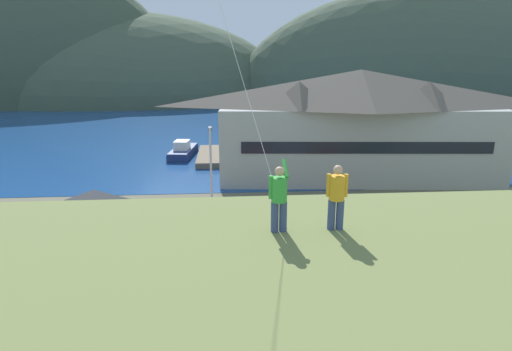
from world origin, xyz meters
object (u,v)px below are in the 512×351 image
(harbor_lodge, at_px, (358,123))
(parked_car_mid_row_near, at_px, (6,238))
(moored_boat_wharfside, at_px, (183,151))
(person_companion, at_px, (337,195))
(parked_car_mid_row_center, at_px, (337,281))
(storage_shed_near_lot, at_px, (97,228))
(parked_car_lone_by_shed, at_px, (187,230))
(parked_car_corner_spot, at_px, (452,230))
(wharf_dock, at_px, (211,156))
(person_kite_flyer, at_px, (279,197))
(parked_car_back_row_left, at_px, (256,226))
(parking_light_pole, at_px, (211,169))
(parked_car_front_row_red, at_px, (435,265))
(parked_car_front_row_end, at_px, (372,222))
(parked_car_front_row_silver, at_px, (240,278))

(harbor_lodge, xyz_separation_m, parked_car_mid_row_near, (-27.41, -15.64, -4.79))
(moored_boat_wharfside, bearing_deg, person_companion, -78.99)
(parked_car_mid_row_center, bearing_deg, storage_shed_near_lot, 161.34)
(parked_car_mid_row_center, height_order, parked_car_lone_by_shed, same)
(harbor_lodge, height_order, parked_car_corner_spot, harbor_lodge)
(wharf_dock, relative_size, parked_car_mid_row_near, 2.55)
(parked_car_mid_row_near, bearing_deg, wharf_dock, 65.31)
(wharf_dock, xyz_separation_m, parked_car_mid_row_center, (7.38, -32.95, 0.71))
(moored_boat_wharfside, relative_size, person_companion, 4.62)
(parked_car_lone_by_shed, relative_size, person_kite_flyer, 2.31)
(parked_car_back_row_left, bearing_deg, parked_car_mid_row_near, -177.24)
(harbor_lodge, bearing_deg, parked_car_back_row_left, -127.79)
(parked_car_lone_by_shed, bearing_deg, moored_boat_wharfside, 95.96)
(parking_light_pole, relative_size, person_kite_flyer, 3.87)
(parked_car_front_row_red, relative_size, parked_car_lone_by_shed, 1.00)
(parking_light_pole, xyz_separation_m, person_companion, (3.93, -19.33, 4.18))
(parked_car_front_row_end, bearing_deg, wharf_dock, 115.32)
(wharf_dock, bearing_deg, harbor_lodge, -34.53)
(moored_boat_wharfside, relative_size, parked_car_front_row_end, 1.89)
(parking_light_pole, bearing_deg, parked_car_front_row_end, -16.08)
(parking_light_pole, bearing_deg, parked_car_mid_row_center, -58.98)
(parked_car_corner_spot, distance_m, person_companion, 20.05)
(moored_boat_wharfside, xyz_separation_m, parked_car_front_row_red, (16.78, -33.24, 0.34))
(moored_boat_wharfside, relative_size, parked_car_mid_row_near, 1.88)
(parked_car_mid_row_center, distance_m, parked_car_mid_row_near, 20.57)
(wharf_dock, height_order, parked_car_corner_spot, parked_car_corner_spot)
(parked_car_mid_row_near, distance_m, parked_car_front_row_end, 24.00)
(parked_car_front_row_end, relative_size, person_companion, 2.45)
(parked_car_front_row_end, distance_m, parked_car_corner_spot, 5.13)
(parked_car_front_row_end, height_order, parked_car_front_row_silver, same)
(storage_shed_near_lot, height_order, person_companion, person_companion)
(moored_boat_wharfside, bearing_deg, wharf_dock, -22.85)
(parked_car_lone_by_shed, bearing_deg, parking_light_pole, 67.24)
(parked_car_mid_row_center, distance_m, parked_car_corner_spot, 11.05)
(parked_car_mid_row_center, height_order, parked_car_back_row_left, same)
(parked_car_front_row_silver, xyz_separation_m, parking_light_pole, (-1.70, 10.27, 3.16))
(harbor_lodge, height_order, wharf_dock, harbor_lodge)
(moored_boat_wharfside, distance_m, parked_car_mid_row_near, 28.99)
(wharf_dock, distance_m, parked_car_front_row_red, 34.35)
(parked_car_mid_row_center, relative_size, parked_car_back_row_left, 0.99)
(parked_car_back_row_left, bearing_deg, parked_car_mid_row_center, -64.64)
(moored_boat_wharfside, bearing_deg, parked_car_mid_row_center, -72.31)
(parked_car_mid_row_center, bearing_deg, parked_car_mid_row_near, 160.86)
(moored_boat_wharfside, height_order, parked_car_front_row_silver, moored_boat_wharfside)
(parked_car_front_row_end, xyz_separation_m, person_companion, (-7.20, -16.12, 7.34))
(parked_car_mid_row_center, xyz_separation_m, person_companion, (-2.66, -8.38, 7.34))
(wharf_dock, xyz_separation_m, parked_car_lone_by_shed, (-0.77, -25.73, 0.71))
(storage_shed_near_lot, relative_size, parked_car_corner_spot, 1.81)
(harbor_lodge, xyz_separation_m, parked_car_corner_spot, (1.36, -16.47, -4.79))
(harbor_lodge, relative_size, parked_car_front_row_red, 6.98)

